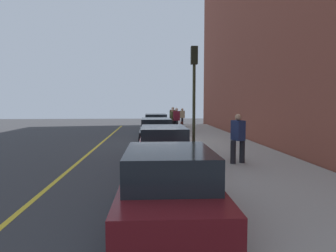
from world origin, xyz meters
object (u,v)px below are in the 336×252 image
object	(u,v)px
parked_car_black	(156,132)
parked_car_silver	(156,123)
pedestrian_navy_coat	(238,137)
pedestrian_brown_coat	(173,117)
traffic_light_pole	(194,83)
pedestrian_tan_coat	(182,117)
rolling_suitcase	(182,124)
parked_car_maroon	(169,187)
parked_car_red	(163,147)
pedestrian_burgundy_coat	(176,119)
pedestrian_olive_coat	(172,119)

from	to	relation	value
parked_car_black	parked_car_silver	bearing A→B (deg)	-1.11
pedestrian_navy_coat	pedestrian_brown_coat	bearing A→B (deg)	4.55
pedestrian_brown_coat	traffic_light_pole	xyz separation A→B (m)	(-14.01, 0.25, 2.02)
pedestrian_tan_coat	pedestrian_brown_coat	world-z (taller)	pedestrian_brown_coat
parked_car_silver	rolling_suitcase	xyz separation A→B (m)	(3.94, -2.49, -0.36)
parked_car_silver	rolling_suitcase	size ratio (longest dim) A/B	5.38
parked_car_maroon	pedestrian_navy_coat	bearing A→B (deg)	-29.68
traffic_light_pole	rolling_suitcase	bearing A→B (deg)	-4.44
parked_car_red	parked_car_black	distance (m)	5.71
pedestrian_burgundy_coat	traffic_light_pole	world-z (taller)	traffic_light_pole
parked_car_maroon	rolling_suitcase	world-z (taller)	parked_car_maroon
pedestrian_navy_coat	rolling_suitcase	size ratio (longest dim) A/B	2.14
parked_car_maroon	pedestrian_burgundy_coat	bearing A→B (deg)	-5.69
pedestrian_navy_coat	pedestrian_olive_coat	bearing A→B (deg)	6.06
pedestrian_burgundy_coat	pedestrian_olive_coat	world-z (taller)	pedestrian_burgundy_coat
parked_car_maroon	parked_car_silver	bearing A→B (deg)	-0.41
parked_car_black	parked_car_silver	size ratio (longest dim) A/B	1.00
pedestrian_navy_coat	pedestrian_brown_coat	world-z (taller)	pedestrian_brown_coat
pedestrian_tan_coat	pedestrian_olive_coat	world-z (taller)	pedestrian_olive_coat
pedestrian_tan_coat	pedestrian_olive_coat	size ratio (longest dim) A/B	0.98
parked_car_maroon	pedestrian_olive_coat	xyz separation A→B (m)	(18.22, -1.49, 0.32)
parked_car_black	pedestrian_tan_coat	size ratio (longest dim) A/B	2.67
parked_car_silver	pedestrian_olive_coat	size ratio (longest dim) A/B	2.63
parked_car_red	parked_car_black	bearing A→B (deg)	1.49
pedestrian_olive_coat	parked_car_black	bearing A→B (deg)	168.34
pedestrian_navy_coat	pedestrian_brown_coat	distance (m)	15.25
parked_car_red	pedestrian_navy_coat	world-z (taller)	pedestrian_navy_coat
pedestrian_navy_coat	rolling_suitcase	xyz separation A→B (m)	(16.58, 0.27, -0.72)
pedestrian_tan_coat	pedestrian_navy_coat	bearing A→B (deg)	-179.42
parked_car_red	pedestrian_olive_coat	xyz separation A→B (m)	(12.92, -1.34, 0.32)
parked_car_silver	pedestrian_navy_coat	world-z (taller)	pedestrian_navy_coat
pedestrian_tan_coat	pedestrian_olive_coat	bearing A→B (deg)	162.77
parked_car_maroon	pedestrian_olive_coat	bearing A→B (deg)	-4.66
parked_car_black	parked_car_maroon	bearing A→B (deg)	-179.99
rolling_suitcase	parked_car_maroon	bearing A→B (deg)	173.11
parked_car_silver	pedestrian_burgundy_coat	xyz separation A→B (m)	(-0.45, -1.59, 0.37)
pedestrian_tan_coat	pedestrian_burgundy_coat	size ratio (longest dim) A/B	0.93
pedestrian_olive_coat	traffic_light_pole	size ratio (longest dim) A/B	0.39
parked_car_black	traffic_light_pole	xyz separation A→B (m)	(-4.76, -1.42, 2.40)
parked_car_red	pedestrian_navy_coat	bearing A→B (deg)	-95.00
parked_car_black	pedestrian_brown_coat	world-z (taller)	pedestrian_brown_coat
parked_car_silver	pedestrian_burgundy_coat	world-z (taller)	pedestrian_burgundy_coat
parked_car_maroon	parked_car_red	world-z (taller)	same
parked_car_black	traffic_light_pole	size ratio (longest dim) A/B	1.03
parked_car_red	pedestrian_brown_coat	xyz separation A→B (m)	(14.96, -1.53, 0.38)
pedestrian_burgundy_coat	pedestrian_brown_coat	xyz separation A→B (m)	(3.02, 0.05, 0.01)
parked_car_red	pedestrian_tan_coat	world-z (taller)	pedestrian_tan_coat
pedestrian_tan_coat	rolling_suitcase	xyz separation A→B (m)	(-0.53, 0.10, -0.66)
parked_car_red	pedestrian_navy_coat	xyz separation A→B (m)	(-0.24, -2.74, 0.36)
parked_car_black	rolling_suitcase	size ratio (longest dim) A/B	5.37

